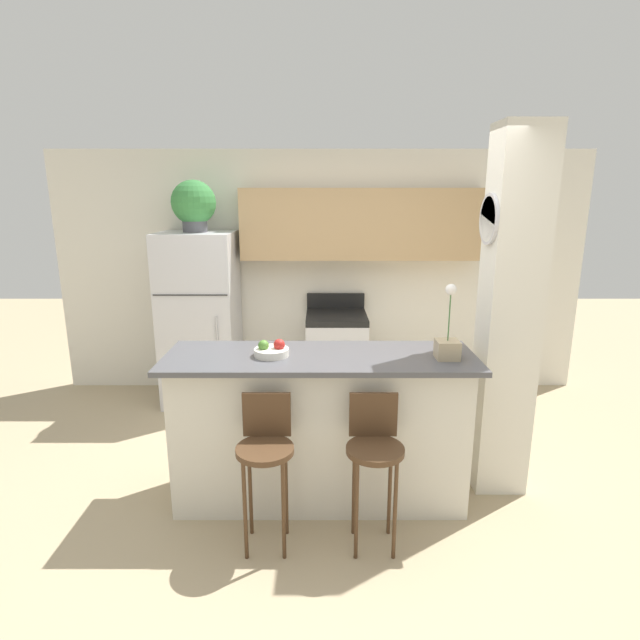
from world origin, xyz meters
TOP-DOWN VIEW (x-y plane):
  - ground_plane at (0.00, 0.00)m, footprint 14.00×14.00m
  - wall_back at (0.17, 2.09)m, footprint 5.60×0.38m
  - pillar_right at (1.30, 0.17)m, footprint 0.38×0.34m
  - counter_bar at (0.00, 0.00)m, footprint 2.07×0.67m
  - refrigerator at (-1.22, 1.77)m, footprint 0.74×0.71m
  - stove_range at (0.17, 1.80)m, footprint 0.62×0.65m
  - bar_stool_left at (-0.32, -0.48)m, footprint 0.34×0.34m
  - bar_stool_right at (0.32, -0.48)m, footprint 0.34×0.34m
  - potted_plant_on_fridge at (-1.22, 1.77)m, footprint 0.43×0.43m
  - orchid_vase at (0.83, -0.07)m, footprint 0.15×0.15m
  - fruit_bowl at (-0.32, -0.01)m, footprint 0.23×0.23m

SIDE VIEW (x-z plane):
  - ground_plane at x=0.00m, z-range 0.00..0.00m
  - stove_range at x=0.17m, z-range -0.07..1.00m
  - counter_bar at x=0.00m, z-range 0.00..1.07m
  - bar_stool_left at x=-0.32m, z-range 0.15..1.10m
  - bar_stool_right at x=0.32m, z-range 0.15..1.10m
  - refrigerator at x=-1.22m, z-range 0.00..1.74m
  - fruit_bowl at x=-0.32m, z-range 1.04..1.15m
  - orchid_vase at x=0.83m, z-range 0.92..1.41m
  - pillar_right at x=1.30m, z-range 0.01..2.56m
  - wall_back at x=0.17m, z-range 0.21..2.76m
  - potted_plant_on_fridge at x=-1.22m, z-range 1.76..2.26m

